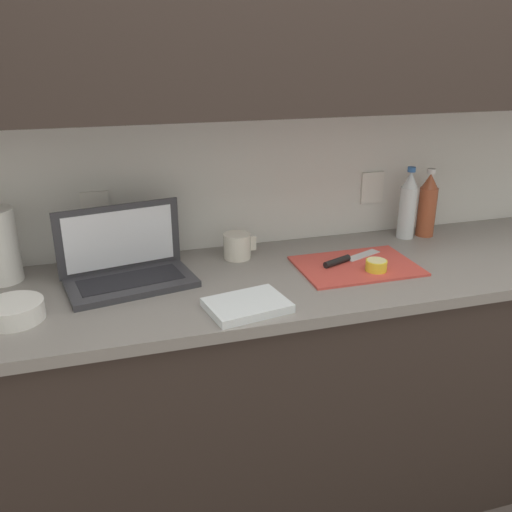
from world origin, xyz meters
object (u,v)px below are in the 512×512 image
at_px(cutting_board, 356,266).
at_px(bowl_white, 14,311).
at_px(knife, 343,260).
at_px(bottle_green_soda, 427,205).
at_px(lemon_half_cut, 376,265).
at_px(measuring_cup, 237,246).
at_px(bottle_oil_tall, 408,206).
at_px(laptop, 126,264).

distance_m(cutting_board, bowl_white, 1.05).
height_order(knife, bottle_green_soda, bottle_green_soda).
xyz_separation_m(lemon_half_cut, measuring_cup, (-0.40, 0.25, 0.02)).
relative_size(cutting_board, bottle_oil_tall, 1.43).
xyz_separation_m(lemon_half_cut, bowl_white, (-1.09, -0.02, -0.00)).
distance_m(laptop, bottle_green_soda, 1.15).
relative_size(laptop, cutting_board, 1.07).
bearing_deg(cutting_board, laptop, 172.27).
height_order(knife, lemon_half_cut, lemon_half_cut).
bearing_deg(bowl_white, lemon_half_cut, 0.80).
height_order(laptop, knife, laptop).
bearing_deg(measuring_cup, bottle_green_soda, 2.03).
relative_size(cutting_board, bottle_green_soda, 1.50).
xyz_separation_m(bottle_oil_tall, measuring_cup, (-0.67, -0.03, -0.08)).
xyz_separation_m(laptop, bottle_oil_tall, (1.05, 0.12, 0.07)).
relative_size(cutting_board, bowl_white, 2.49).
distance_m(knife, bottle_green_soda, 0.48).
distance_m(knife, measuring_cup, 0.36).
xyz_separation_m(bottle_green_soda, measuring_cup, (-0.76, -0.03, -0.08)).
relative_size(laptop, bottle_oil_tall, 1.53).
height_order(bottle_green_soda, bottle_oil_tall, bottle_oil_tall).
distance_m(cutting_board, knife, 0.05).
relative_size(cutting_board, lemon_half_cut, 5.65).
height_order(laptop, bowl_white, laptop).
bearing_deg(cutting_board, lemon_half_cut, -57.77).
bearing_deg(bottle_oil_tall, laptop, -173.50).
distance_m(lemon_half_cut, measuring_cup, 0.47).
bearing_deg(bottle_oil_tall, knife, -151.58).
xyz_separation_m(laptop, bottle_green_soda, (1.14, 0.12, 0.06)).
distance_m(measuring_cup, bowl_white, 0.74).
height_order(cutting_board, measuring_cup, measuring_cup).
distance_m(bottle_oil_tall, measuring_cup, 0.68).
distance_m(bottle_green_soda, bottle_oil_tall, 0.09).
height_order(lemon_half_cut, bowl_white, bowl_white).
height_order(cutting_board, knife, knife).
relative_size(lemon_half_cut, bottle_oil_tall, 0.25).
bearing_deg(laptop, measuring_cup, 3.11).
xyz_separation_m(knife, bottle_oil_tall, (0.35, 0.19, 0.11)).
relative_size(laptop, bottle_green_soda, 1.60).
relative_size(laptop, lemon_half_cut, 6.03).
relative_size(lemon_half_cut, measuring_cup, 0.60).
bearing_deg(bottle_oil_tall, bottle_green_soda, -0.00).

